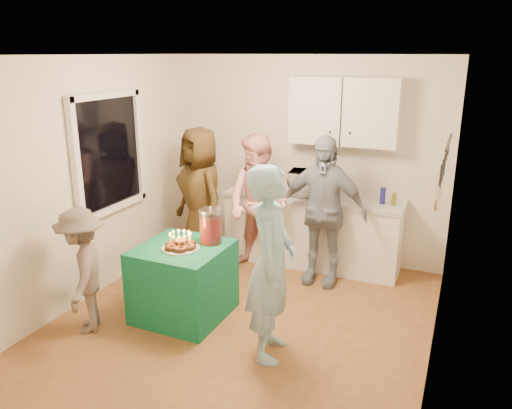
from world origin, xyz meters
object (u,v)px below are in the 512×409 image
at_px(woman_back_left, 201,197).
at_px(child_near_left, 83,271).
at_px(punch_jar, 211,227).
at_px(man_birthday, 271,264).
at_px(woman_back_center, 258,205).
at_px(woman_back_right, 322,211).
at_px(counter, 312,232).
at_px(microwave, 312,184).
at_px(party_table, 183,281).

bearing_deg(woman_back_left, child_near_left, -65.68).
relative_size(punch_jar, man_birthday, 0.19).
bearing_deg(woman_back_center, woman_back_right, 14.04).
bearing_deg(counter, woman_back_left, -158.13).
bearing_deg(microwave, woman_back_center, -142.62).
relative_size(counter, woman_back_left, 1.25).
bearing_deg(woman_back_left, counter, 53.57).
distance_m(woman_back_center, woman_back_right, 0.79).
distance_m(woman_back_left, woman_back_right, 1.56).
bearing_deg(counter, party_table, -114.44).
bearing_deg(punch_jar, child_near_left, -139.24).
xyz_separation_m(party_table, woman_back_right, (1.07, 1.33, 0.50)).
distance_m(punch_jar, woman_back_center, 1.11).
relative_size(punch_jar, woman_back_left, 0.19).
bearing_deg(woman_back_center, counter, 54.74).
height_order(microwave, party_table, microwave).
bearing_deg(punch_jar, microwave, 70.23).
bearing_deg(party_table, woman_back_right, 51.30).
bearing_deg(party_table, punch_jar, 44.03).
bearing_deg(counter, woman_back_right, -61.94).
bearing_deg(party_table, counter, 65.56).
relative_size(woman_back_center, child_near_left, 1.38).
height_order(punch_jar, woman_back_right, woman_back_right).
bearing_deg(woman_back_left, party_table, -37.19).
distance_m(microwave, woman_back_right, 0.57).
relative_size(man_birthday, woman_back_center, 1.02).
distance_m(woman_back_center, child_near_left, 2.19).
relative_size(party_table, woman_back_right, 0.48).
bearing_deg(woman_back_right, child_near_left, -132.42).
bearing_deg(woman_back_right, party_table, -128.26).
height_order(counter, woman_back_right, woman_back_right).
height_order(microwave, woman_back_left, woman_back_left).
bearing_deg(woman_back_center, woman_back_left, -163.43).
bearing_deg(party_table, microwave, 66.31).
distance_m(party_table, woman_back_left, 1.45).
distance_m(party_table, woman_back_right, 1.78).
xyz_separation_m(punch_jar, woman_back_center, (0.06, 1.11, -0.07)).
relative_size(party_table, woman_back_left, 0.48).
bearing_deg(woman_back_left, woman_back_center, 35.11).
height_order(party_table, woman_back_left, woman_back_left).
xyz_separation_m(punch_jar, man_birthday, (0.86, -0.50, -0.05)).
distance_m(counter, woman_back_center, 0.84).
bearing_deg(party_table, woman_back_left, 111.11).
relative_size(punch_jar, child_near_left, 0.27).
distance_m(punch_jar, woman_back_left, 1.28).
bearing_deg(woman_back_right, punch_jar, -126.69).
xyz_separation_m(man_birthday, child_near_left, (-1.81, -0.32, -0.25)).
bearing_deg(punch_jar, woman_back_center, 86.99).
distance_m(counter, woman_back_left, 1.48).
bearing_deg(counter, woman_back_center, -138.42).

